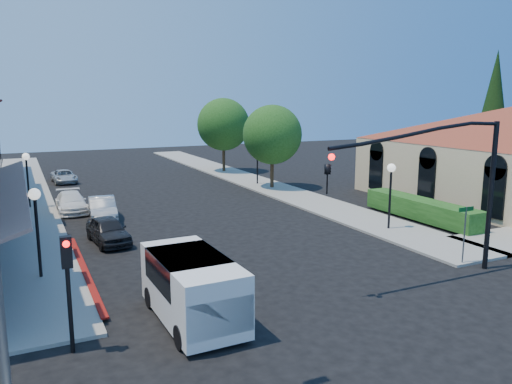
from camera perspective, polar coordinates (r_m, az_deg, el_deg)
name	(u,v)px	position (r m, az deg, el deg)	size (l,w,h in m)	color
ground	(346,319)	(16.50, 10.20, -14.09)	(120.00, 120.00, 0.00)	black
sidewalk_left	(24,195)	(39.66, -24.97, -0.32)	(3.50, 50.00, 0.12)	gray
sidewalk_right	(245,179)	(43.43, -1.27, 1.52)	(3.50, 50.00, 0.12)	gray
curb_red_strip	(85,273)	(21.30, -18.98, -8.77)	(0.25, 10.00, 0.06)	maroon
mission_building	(510,145)	(39.02, 27.05, 4.83)	(30.12, 30.12, 6.40)	#D5BC8C
hedge	(420,220)	(30.28, 18.28, -3.07)	(1.40, 8.00, 1.10)	#1B4614
conifer_far	(494,105)	(47.65, 25.53, 8.92)	(3.20, 3.20, 11.00)	#392617
street_tree_a	(272,135)	(38.51, 1.87, 6.56)	(4.56, 4.56, 6.48)	#392617
street_tree_b	(223,124)	(47.57, -3.75, 7.71)	(4.94, 4.94, 7.02)	#392617
signal_mast_arm	(453,173)	(20.27, 21.63, 2.00)	(8.01, 0.39, 6.00)	black
secondary_signal	(68,273)	(14.25, -20.72, -8.62)	(0.28, 0.42, 3.32)	black
cobra_streetlight	(8,186)	(10.20, -26.47, 0.66)	(3.60, 0.25, 9.31)	#595B5E
street_name_sign	(465,226)	(22.37, 22.78, -3.58)	(0.80, 0.06, 2.50)	#595B5E
lamppost_left_near	(36,210)	(20.49, -23.87, -1.91)	(0.44, 0.44, 3.57)	black
lamppost_left_far	(27,166)	(34.33, -24.74, 2.68)	(0.44, 0.44, 3.57)	black
lamppost_right_near	(391,179)	(26.91, 15.16, 1.39)	(0.44, 0.44, 3.57)	black
lamppost_right_far	(257,151)	(40.28, 0.16, 4.66)	(0.44, 0.44, 3.57)	black
white_van	(193,285)	(15.79, -7.26, -10.47)	(2.14, 4.69, 2.06)	white
parked_car_a	(108,230)	(25.13, -16.55, -4.21)	(1.50, 3.73, 1.27)	black
parked_car_b	(102,209)	(29.95, -17.14, -1.85)	(1.41, 4.03, 1.33)	#9FA2A4
parked_car_c	(71,202)	(32.79, -20.37, -1.11)	(1.70, 4.18, 1.21)	white
parked_car_d	(64,176)	(44.65, -21.09, 1.68)	(1.77, 3.83, 1.06)	#B8BBBE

